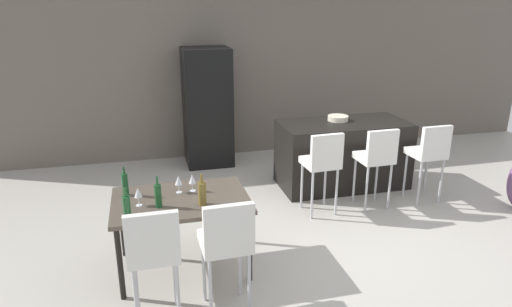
{
  "coord_description": "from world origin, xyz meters",
  "views": [
    {
      "loc": [
        -2.12,
        -4.52,
        2.51
      ],
      "look_at": [
        -0.91,
        0.23,
        0.85
      ],
      "focal_mm": 31.81,
      "sensor_mm": 36.0,
      "label": 1
    }
  ],
  "objects": [
    {
      "name": "wine_glass_right",
      "position": [
        -1.71,
        -0.42,
        0.86
      ],
      "size": [
        0.07,
        0.07,
        0.17
      ],
      "color": "silver",
      "rests_on": "dining_table"
    },
    {
      "name": "ground_plane",
      "position": [
        0.0,
        0.0,
        0.0
      ],
      "size": [
        10.0,
        10.0,
        0.0
      ],
      "primitive_type": "plane",
      "color": "#ADA89E"
    },
    {
      "name": "dining_chair_far",
      "position": [
        -1.56,
        -1.36,
        0.7
      ],
      "size": [
        0.41,
        0.41,
        1.05
      ],
      "color": "silver",
      "rests_on": "ground_plane"
    },
    {
      "name": "dining_chair_near",
      "position": [
        -2.13,
        -1.36,
        0.7
      ],
      "size": [
        0.4,
        0.4,
        1.05
      ],
      "color": "silver",
      "rests_on": "ground_plane"
    },
    {
      "name": "wine_bottle_far",
      "position": [
        -2.32,
        -0.89,
        0.85
      ],
      "size": [
        0.07,
        0.07,
        0.29
      ],
      "color": "#194723",
      "rests_on": "dining_table"
    },
    {
      "name": "dining_table",
      "position": [
        -1.84,
        -0.57,
        0.67
      ],
      "size": [
        1.27,
        0.87,
        0.74
      ],
      "color": "#4C4238",
      "rests_on": "ground_plane"
    },
    {
      "name": "refrigerator",
      "position": [
        -1.14,
        2.42,
        0.92
      ],
      "size": [
        0.72,
        0.68,
        1.84
      ],
      "primitive_type": "cube",
      "color": "black",
      "rests_on": "ground_plane"
    },
    {
      "name": "wine_bottle_inner",
      "position": [
        -2.34,
        -0.36,
        0.86
      ],
      "size": [
        0.06,
        0.06,
        0.29
      ],
      "color": "#194723",
      "rests_on": "dining_table"
    },
    {
      "name": "bar_chair_middle",
      "position": [
        0.62,
        0.22,
        0.7
      ],
      "size": [
        0.41,
        0.41,
        1.05
      ],
      "color": "silver",
      "rests_on": "ground_plane"
    },
    {
      "name": "bar_chair_left",
      "position": [
        -0.09,
        0.22,
        0.7
      ],
      "size": [
        0.42,
        0.42,
        1.05
      ],
      "color": "silver",
      "rests_on": "ground_plane"
    },
    {
      "name": "fruit_bowl",
      "position": [
        0.5,
        1.14,
        0.96
      ],
      "size": [
        0.28,
        0.28,
        0.07
      ],
      "primitive_type": "cylinder",
      "color": "beige",
      "rests_on": "kitchen_island"
    },
    {
      "name": "bar_chair_right",
      "position": [
        1.36,
        0.22,
        0.7
      ],
      "size": [
        0.41,
        0.41,
        1.05
      ],
      "color": "silver",
      "rests_on": "ground_plane"
    },
    {
      "name": "back_wall",
      "position": [
        0.0,
        2.86,
        1.45
      ],
      "size": [
        10.0,
        0.12,
        2.9
      ],
      "primitive_type": "cube",
      "color": "#665B51",
      "rests_on": "ground_plane"
    },
    {
      "name": "kitchen_island",
      "position": [
        0.55,
        1.03,
        0.46
      ],
      "size": [
        1.77,
        0.84,
        0.92
      ],
      "primitive_type": "cube",
      "color": "black",
      "rests_on": "ground_plane"
    },
    {
      "name": "wine_glass_end",
      "position": [
        -1.85,
        -0.42,
        0.86
      ],
      "size": [
        0.07,
        0.07,
        0.17
      ],
      "color": "silver",
      "rests_on": "dining_table"
    },
    {
      "name": "wine_glass_near",
      "position": [
        -2.22,
        -0.63,
        0.86
      ],
      "size": [
        0.07,
        0.07,
        0.17
      ],
      "color": "silver",
      "rests_on": "dining_table"
    },
    {
      "name": "wine_bottle_left",
      "position": [
        -2.05,
        -0.7,
        0.85
      ],
      "size": [
        0.06,
        0.06,
        0.3
      ],
      "color": "#194723",
      "rests_on": "dining_table"
    },
    {
      "name": "wine_bottle_middle",
      "position": [
        -1.66,
        -0.75,
        0.85
      ],
      "size": [
        0.08,
        0.08,
        0.29
      ],
      "color": "brown",
      "rests_on": "dining_table"
    }
  ]
}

